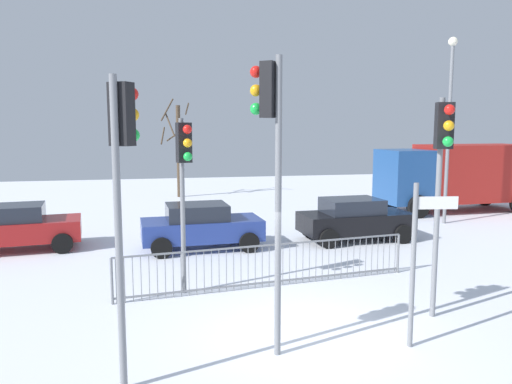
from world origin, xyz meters
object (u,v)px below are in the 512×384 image
traffic_light_rear_left (122,163)px  delivery_truck (455,174)px  traffic_light_foreground_left (184,167)px  bare_tree_left (178,147)px  car_blue_trailing (201,226)px  traffic_light_foreground_right (442,159)px  car_red_far (16,227)px  traffic_light_mid_left (271,140)px  direction_sign_post (417,256)px  car_black_mid (354,219)px  street_lamp (449,113)px

traffic_light_rear_left → delivery_truck: bearing=77.2°
traffic_light_foreground_left → bare_tree_left: 16.76m
car_blue_trailing → traffic_light_foreground_right: bearing=-62.1°
car_red_far → delivery_truck: (18.06, 3.90, 0.97)m
car_red_far → traffic_light_mid_left: bearing=-61.2°
direction_sign_post → traffic_light_foreground_right: bearing=53.9°
delivery_truck → traffic_light_foreground_right: bearing=53.0°
car_black_mid → traffic_light_foreground_left: bearing=-146.8°
traffic_light_mid_left → car_red_far: (-6.22, 8.66, -2.92)m
street_lamp → traffic_light_foreground_right: bearing=-123.4°
traffic_light_foreground_right → car_black_mid: 7.55m
traffic_light_rear_left → traffic_light_mid_left: (2.35, 0.60, 0.30)m
traffic_light_mid_left → traffic_light_foreground_left: 3.63m
direction_sign_post → car_blue_trailing: bearing=119.8°
car_blue_trailing → bare_tree_left: bare_tree_left is taller
car_red_far → car_blue_trailing: same height
car_black_mid → delivery_truck: (6.99, 4.74, 0.97)m
car_blue_trailing → traffic_light_rear_left: bearing=-105.9°
car_blue_trailing → traffic_light_mid_left: bearing=-89.6°
car_blue_trailing → street_lamp: street_lamp is taller
traffic_light_rear_left → car_red_far: traffic_light_rear_left is taller
delivery_truck → street_lamp: bearing=48.3°
car_black_mid → bare_tree_left: (-5.40, 12.27, 2.04)m
car_blue_trailing → delivery_truck: 13.28m
direction_sign_post → car_blue_trailing: (-3.04, 7.96, -0.89)m
traffic_light_foreground_right → delivery_truck: traffic_light_foreground_right is taller
car_red_far → street_lamp: street_lamp is taller
traffic_light_rear_left → car_blue_trailing: (1.88, 8.28, -2.62)m
direction_sign_post → street_lamp: size_ratio=0.40×
traffic_light_rear_left → car_red_far: bearing=147.1°
traffic_light_foreground_right → traffic_light_mid_left: size_ratio=0.89×
car_black_mid → car_blue_trailing: bearing=178.4°
direction_sign_post → traffic_light_foreground_left: bearing=145.2°
delivery_truck → bare_tree_left: 14.54m
traffic_light_rear_left → direction_sign_post: size_ratio=1.57×
traffic_light_mid_left → car_black_mid: size_ratio=1.30×
direction_sign_post → street_lamp: bearing=64.1°
traffic_light_foreground_right → street_lamp: 11.05m
traffic_light_mid_left → delivery_truck: (11.85, 12.56, -1.95)m
traffic_light_mid_left → bare_tree_left: bare_tree_left is taller
traffic_light_foreground_left → traffic_light_foreground_right: bearing=136.7°
traffic_light_mid_left → traffic_light_foreground_left: (-1.23, 3.35, -0.68)m
car_blue_trailing → traffic_light_foreground_left: bearing=-103.0°
traffic_light_foreground_left → bare_tree_left: (0.68, 16.75, -0.20)m
direction_sign_post → car_red_far: bearing=143.4°
traffic_light_mid_left → car_black_mid: bearing=7.0°
car_black_mid → direction_sign_post: bearing=-108.9°
direction_sign_post → bare_tree_left: size_ratio=0.53×
bare_tree_left → traffic_light_foreground_right: bearing=-77.7°
traffic_light_rear_left → traffic_light_mid_left: 2.44m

